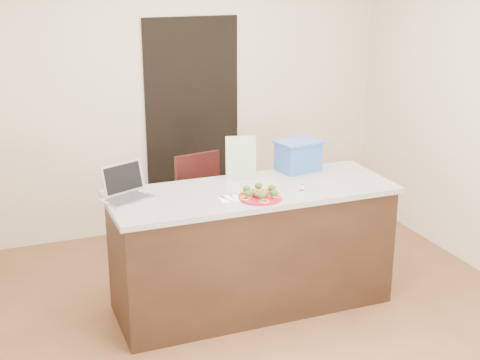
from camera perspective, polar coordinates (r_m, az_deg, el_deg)
name	(u,v)px	position (r m, az deg, el deg)	size (l,w,h in m)	color
ground	(265,320)	(4.94, 2.13, -11.81)	(4.00, 4.00, 0.00)	brown
room_shell	(268,99)	(4.37, 2.38, 6.94)	(4.00, 4.00, 4.00)	white
doorway	(193,125)	(6.35, -4.07, 4.73)	(0.90, 0.02, 2.00)	black
island	(252,248)	(4.94, 1.03, -5.81)	(2.06, 0.76, 0.92)	black
plate	(260,197)	(4.58, 1.72, -1.46)	(0.30, 0.30, 0.02)	maroon
meatballs	(260,193)	(4.57, 1.70, -1.11)	(0.12, 0.11, 0.04)	brown
broccoli	(260,191)	(4.56, 1.73, -0.90)	(0.25, 0.25, 0.04)	#1A4312
pepper_rings	(260,196)	(4.57, 1.72, -1.34)	(0.29, 0.29, 0.01)	orange
napkin	(229,199)	(4.57, -0.91, -1.62)	(0.14, 0.14, 0.01)	white
fork	(226,198)	(4.57, -1.18, -1.56)	(0.05, 0.15, 0.00)	silver
knife	(234,198)	(4.56, -0.49, -1.56)	(0.03, 0.17, 0.01)	silver
yogurt_bottle	(302,189)	(4.71, 5.32, -0.76)	(0.03, 0.03, 0.06)	beige
laptop	(125,189)	(4.65, -9.76, -0.73)	(0.39, 0.37, 0.23)	silver
leaflet	(241,157)	(4.96, 0.07, 1.93)	(0.23, 0.00, 0.32)	silver
blue_box	(298,156)	(5.19, 5.00, 2.09)	(0.37, 0.30, 0.24)	#2D59A4
chair	(202,202)	(5.66, -3.28, -1.91)	(0.48, 0.48, 0.93)	#371210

